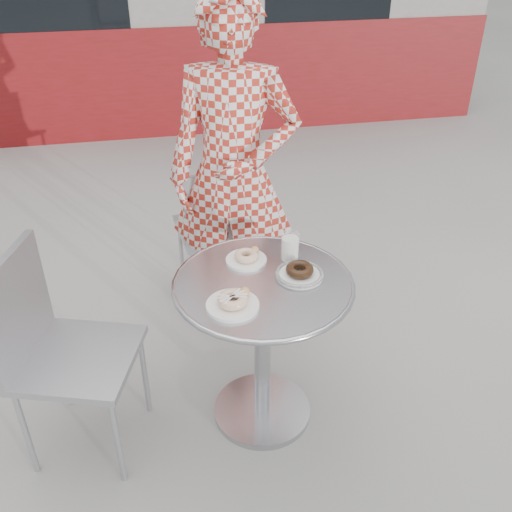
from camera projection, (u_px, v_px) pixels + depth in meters
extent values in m
plane|color=#AAA8A2|center=(258.00, 408.00, 2.60)|extent=(60.00, 60.00, 0.00)
cube|color=maroon|center=(180.00, 81.00, 5.38)|extent=(6.02, 0.20, 1.00)
cylinder|color=silver|center=(262.00, 410.00, 2.57)|extent=(0.43, 0.43, 0.03)
cylinder|color=silver|center=(263.00, 352.00, 2.39)|extent=(0.07, 0.07, 0.69)
cylinder|color=silver|center=(263.00, 284.00, 2.20)|extent=(0.69, 0.69, 0.02)
torus|color=silver|center=(263.00, 284.00, 2.20)|extent=(0.71, 0.71, 0.02)
cube|color=#A4A7AC|center=(216.00, 229.00, 3.13)|extent=(0.45, 0.45, 0.03)
cube|color=#A4A7AC|center=(224.00, 209.00, 2.86)|extent=(0.40, 0.07, 0.40)
cube|color=#A4A7AC|center=(79.00, 359.00, 2.21)|extent=(0.54, 0.54, 0.03)
cube|color=#A4A7AC|center=(16.00, 308.00, 2.11)|extent=(0.16, 0.42, 0.43)
imported|color=#AC261A|center=(234.00, 176.00, 2.70)|extent=(0.72, 0.58, 1.71)
cylinder|color=white|center=(246.00, 260.00, 2.32)|extent=(0.17, 0.17, 0.01)
torus|color=#DC8554|center=(246.00, 256.00, 2.31)|extent=(0.10, 0.10, 0.03)
sphere|color=#B77A3F|center=(255.00, 250.00, 2.34)|extent=(0.03, 0.03, 0.03)
cylinder|color=white|center=(233.00, 305.00, 2.06)|extent=(0.19, 0.19, 0.01)
torus|color=#DC8554|center=(232.00, 300.00, 2.05)|extent=(0.11, 0.11, 0.04)
sphere|color=#B77A3F|center=(245.00, 292.00, 2.09)|extent=(0.04, 0.04, 0.04)
cylinder|color=white|center=(299.00, 275.00, 2.23)|extent=(0.18, 0.18, 0.01)
torus|color=black|center=(300.00, 269.00, 2.22)|extent=(0.11, 0.11, 0.04)
torus|color=black|center=(299.00, 274.00, 2.23)|extent=(0.19, 0.19, 0.02)
cylinder|color=white|center=(290.00, 249.00, 2.31)|extent=(0.07, 0.07, 0.10)
cylinder|color=white|center=(290.00, 247.00, 2.30)|extent=(0.08, 0.08, 0.12)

